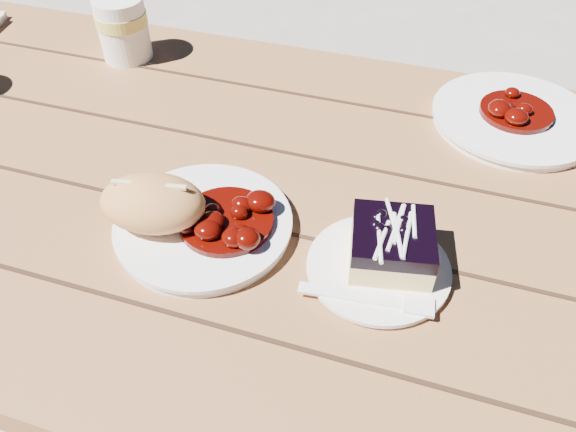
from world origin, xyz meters
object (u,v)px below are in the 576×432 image
(blueberry_cake, at_px, (392,244))
(second_plate, at_px, (514,119))
(bread_roll, at_px, (153,203))
(picnic_table, at_px, (120,224))
(second_cup, at_px, (123,29))
(main_plate, at_px, (204,226))
(dessert_plate, at_px, (378,269))

(blueberry_cake, xyz_separation_m, second_plate, (0.14, 0.36, -0.03))
(bread_roll, distance_m, second_plate, 0.58)
(picnic_table, relative_size, second_cup, 17.92)
(main_plate, xyz_separation_m, dessert_plate, (0.23, -0.00, -0.00))
(main_plate, distance_m, dessert_plate, 0.23)
(main_plate, relative_size, second_plate, 0.88)
(blueberry_cake, bearing_deg, bread_roll, 175.96)
(picnic_table, bearing_deg, bread_roll, -37.01)
(picnic_table, height_order, dessert_plate, dessert_plate)
(picnic_table, height_order, main_plate, main_plate)
(bread_roll, xyz_separation_m, dessert_plate, (0.28, 0.02, -0.05))
(picnic_table, height_order, second_cup, second_cup)
(dessert_plate, bearing_deg, main_plate, 179.91)
(bread_roll, bearing_deg, second_cup, 123.78)
(bread_roll, xyz_separation_m, second_plate, (0.43, 0.39, -0.04))
(second_plate, distance_m, second_cup, 0.70)
(picnic_table, distance_m, second_cup, 0.36)
(main_plate, distance_m, bread_roll, 0.07)
(second_cup, bearing_deg, dessert_plate, -34.33)
(dessert_plate, height_order, blueberry_cake, blueberry_cake)
(second_plate, bearing_deg, dessert_plate, -111.48)
(picnic_table, distance_m, blueberry_cake, 0.51)
(blueberry_cake, distance_m, second_cup, 0.66)
(main_plate, xyz_separation_m, second_plate, (0.38, 0.37, 0.00))
(main_plate, height_order, dessert_plate, main_plate)
(blueberry_cake, height_order, second_plate, blueberry_cake)
(second_plate, bearing_deg, second_cup, 179.86)
(picnic_table, bearing_deg, second_cup, 109.61)
(picnic_table, xyz_separation_m, dessert_plate, (0.45, -0.11, 0.17))
(blueberry_cake, xyz_separation_m, second_cup, (-0.56, 0.36, 0.02))
(picnic_table, xyz_separation_m, second_cup, (-0.10, 0.27, 0.22))
(picnic_table, bearing_deg, blueberry_cake, -11.27)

